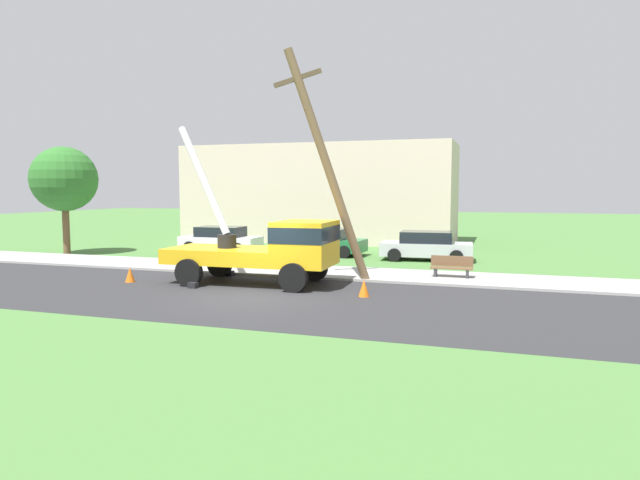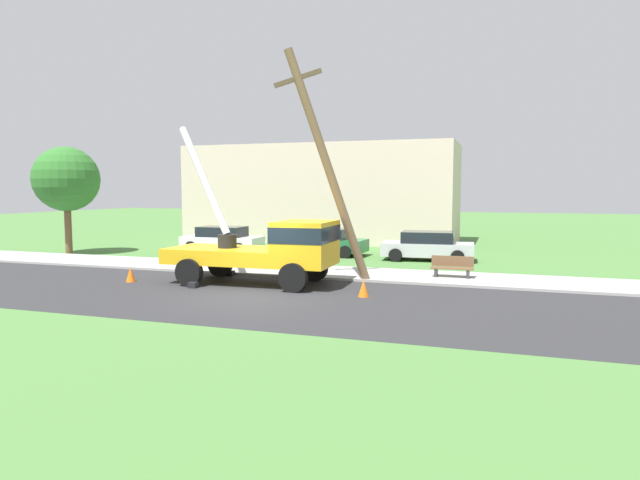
% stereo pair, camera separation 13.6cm
% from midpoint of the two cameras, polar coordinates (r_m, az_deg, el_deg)
% --- Properties ---
extents(ground_plane, '(120.00, 120.00, 0.00)m').
position_cam_midpoint_polar(ground_plane, '(29.33, 3.21, -1.57)').
color(ground_plane, '#477538').
extents(road_asphalt, '(80.00, 7.84, 0.01)m').
position_cam_midpoint_polar(road_asphalt, '(18.17, -6.93, -5.80)').
color(road_asphalt, '#2B2B2D').
rests_on(road_asphalt, ground).
extents(sidewalk_strip, '(80.00, 3.25, 0.10)m').
position_cam_midpoint_polar(sidewalk_strip, '(23.22, -1.03, -3.24)').
color(sidewalk_strip, '#9E9E99').
rests_on(sidewalk_strip, ground).
extents(utility_truck, '(6.82, 3.21, 5.98)m').
position_cam_midpoint_polar(utility_truck, '(20.20, -4.78, -0.65)').
color(utility_truck, gold).
rests_on(utility_truck, ground).
extents(leaning_utility_pole, '(3.39, 1.70, 8.61)m').
position_cam_midpoint_polar(leaning_utility_pole, '(20.62, 0.90, 7.84)').
color(leaning_utility_pole, brown).
rests_on(leaning_utility_pole, ground).
extents(traffic_cone_ahead, '(0.36, 0.36, 0.56)m').
position_cam_midpoint_polar(traffic_cone_ahead, '(18.05, 4.72, -4.97)').
color(traffic_cone_ahead, orange).
rests_on(traffic_cone_ahead, ground).
extents(traffic_cone_behind, '(0.36, 0.36, 0.56)m').
position_cam_midpoint_polar(traffic_cone_behind, '(22.02, -18.74, -3.38)').
color(traffic_cone_behind, orange).
rests_on(traffic_cone_behind, ground).
extents(parked_sedan_white, '(4.43, 2.07, 1.42)m').
position_cam_midpoint_polar(parked_sedan_white, '(31.17, -9.90, 0.07)').
color(parked_sedan_white, silver).
rests_on(parked_sedan_white, ground).
extents(parked_sedan_green, '(4.47, 2.13, 1.42)m').
position_cam_midpoint_polar(parked_sedan_green, '(29.28, 0.61, -0.18)').
color(parked_sedan_green, '#1E6638').
rests_on(parked_sedan_green, ground).
extents(parked_sedan_silver, '(4.51, 2.20, 1.42)m').
position_cam_midpoint_polar(parked_sedan_silver, '(27.61, 11.15, -0.60)').
color(parked_sedan_silver, '#B7B7BF').
rests_on(parked_sedan_silver, ground).
extents(park_bench, '(1.60, 0.45, 0.90)m').
position_cam_midpoint_polar(park_bench, '(21.98, 13.61, -2.78)').
color(park_bench, brown).
rests_on(park_bench, ground).
extents(roadside_tree_near, '(3.43, 3.43, 5.74)m').
position_cam_midpoint_polar(roadside_tree_near, '(32.50, -24.55, 5.69)').
color(roadside_tree_near, brown).
rests_on(roadside_tree_near, ground).
extents(lowrise_building_backdrop, '(18.00, 6.00, 6.40)m').
position_cam_midpoint_polar(lowrise_building_backdrop, '(37.71, 0.22, 4.82)').
color(lowrise_building_backdrop, beige).
rests_on(lowrise_building_backdrop, ground).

